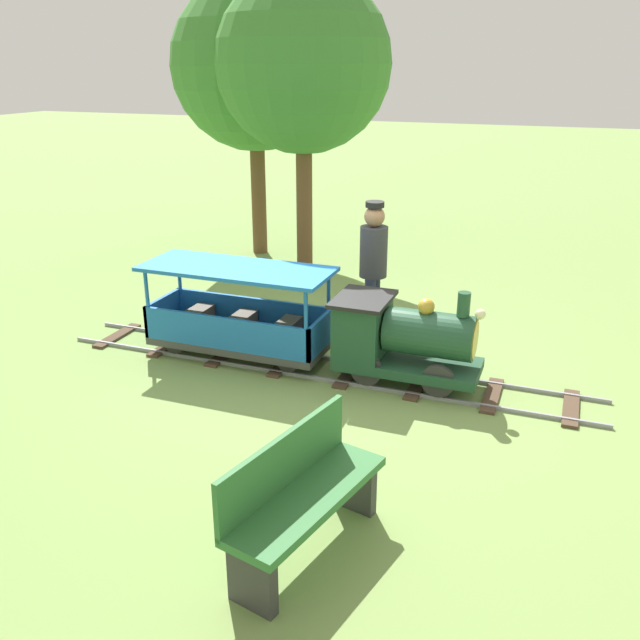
# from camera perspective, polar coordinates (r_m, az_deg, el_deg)

# --- Properties ---
(ground_plane) EXTENTS (60.00, 60.00, 0.00)m
(ground_plane) POSITION_cam_1_polar(r_m,az_deg,el_deg) (7.14, -0.73, -4.03)
(ground_plane) COLOR #75934C
(track) EXTENTS (0.74, 5.70, 0.04)m
(track) POSITION_cam_1_polar(r_m,az_deg,el_deg) (7.11, -0.19, -3.99)
(track) COLOR gray
(track) RESTS_ON ground_plane
(locomotive) EXTENTS (0.70, 1.45, 0.97)m
(locomotive) POSITION_cam_1_polar(r_m,az_deg,el_deg) (6.69, 6.67, -1.44)
(locomotive) COLOR #1E472D
(locomotive) RESTS_ON ground_plane
(passenger_car) EXTENTS (0.80, 2.00, 0.97)m
(passenger_car) POSITION_cam_1_polar(r_m,az_deg,el_deg) (7.30, -6.81, -0.01)
(passenger_car) COLOR #3F3F3F
(passenger_car) RESTS_ON ground_plane
(conductor_person) EXTENTS (0.30, 0.30, 1.62)m
(conductor_person) POSITION_cam_1_polar(r_m,az_deg,el_deg) (7.45, 4.47, 4.82)
(conductor_person) COLOR #282D47
(conductor_person) RESTS_ON ground_plane
(park_bench) EXTENTS (1.36, 0.69, 0.82)m
(park_bench) POSITION_cam_1_polar(r_m,az_deg,el_deg) (4.48, -1.54, -14.48)
(park_bench) COLOR #2D6B33
(park_bench) RESTS_ON ground_plane
(oak_tree_near) EXTENTS (2.55, 2.55, 4.21)m
(oak_tree_near) POSITION_cam_1_polar(r_m,az_deg,el_deg) (11.14, -5.49, 20.34)
(oak_tree_near) COLOR brown
(oak_tree_near) RESTS_ON ground_plane
(oak_tree_distant) EXTENTS (2.46, 2.46, 4.20)m
(oak_tree_distant) POSITION_cam_1_polar(r_m,az_deg,el_deg) (10.07, -1.41, 20.56)
(oak_tree_distant) COLOR brown
(oak_tree_distant) RESTS_ON ground_plane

